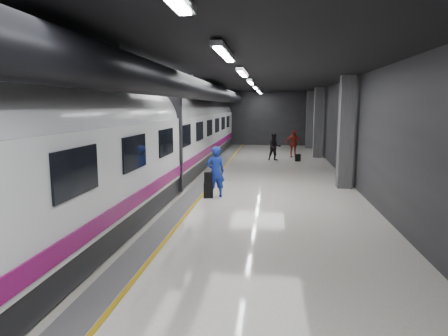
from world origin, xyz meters
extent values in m
plane|color=silver|center=(0.00, 0.00, 0.00)|extent=(40.00, 40.00, 0.00)
cube|color=black|center=(0.00, 0.00, 4.50)|extent=(10.00, 40.00, 0.02)
cube|color=#28282B|center=(0.00, 20.00, 2.25)|extent=(10.00, 0.02, 4.50)
cube|color=#28282B|center=(-5.00, 0.00, 2.25)|extent=(0.02, 40.00, 4.50)
cube|color=#28282B|center=(5.00, 0.00, 2.25)|extent=(0.02, 40.00, 4.50)
cube|color=slate|center=(-1.35, 0.00, 0.01)|extent=(0.65, 39.80, 0.01)
cube|color=gold|center=(-0.95, 0.00, 0.01)|extent=(0.10, 39.80, 0.01)
cylinder|color=black|center=(-1.30, 0.00, 3.95)|extent=(0.80, 38.00, 0.80)
cube|color=silver|center=(0.60, -6.00, 4.40)|extent=(0.22, 2.60, 0.10)
cube|color=silver|center=(0.60, -1.00, 4.40)|extent=(0.22, 2.60, 0.10)
cube|color=silver|center=(0.60, 4.00, 4.40)|extent=(0.22, 2.60, 0.10)
cube|color=silver|center=(0.60, 9.00, 4.40)|extent=(0.22, 2.60, 0.10)
cube|color=silver|center=(0.60, 14.00, 4.40)|extent=(0.22, 2.60, 0.10)
cube|color=silver|center=(0.60, 18.00, 4.40)|extent=(0.22, 2.60, 0.10)
cube|color=#515154|center=(4.55, 2.00, 2.25)|extent=(0.55, 0.55, 4.50)
cube|color=#515154|center=(4.55, 12.00, 2.25)|extent=(0.55, 0.55, 4.50)
cube|color=#515154|center=(4.55, 18.00, 2.25)|extent=(0.55, 0.55, 4.50)
cube|color=black|center=(-3.25, 0.00, 0.35)|extent=(2.80, 38.00, 0.60)
cube|color=white|center=(-3.25, 0.00, 1.75)|extent=(2.90, 38.00, 2.20)
cylinder|color=white|center=(-3.25, 0.00, 2.70)|extent=(2.80, 38.00, 2.80)
cube|color=#800B58|center=(-1.78, 0.00, 0.95)|extent=(0.04, 38.00, 0.35)
cube|color=black|center=(-3.25, 0.00, 2.00)|extent=(3.05, 0.25, 3.80)
cube|color=black|center=(-1.78, -8.00, 2.15)|extent=(0.05, 1.60, 0.85)
cube|color=black|center=(-1.78, -5.00, 2.15)|extent=(0.05, 1.60, 0.85)
cube|color=black|center=(-1.78, -2.00, 2.15)|extent=(0.05, 1.60, 0.85)
cube|color=black|center=(-1.78, 1.00, 2.15)|extent=(0.05, 1.60, 0.85)
cube|color=black|center=(-1.78, 4.00, 2.15)|extent=(0.05, 1.60, 0.85)
cube|color=black|center=(-1.78, 7.00, 2.15)|extent=(0.05, 1.60, 0.85)
cube|color=black|center=(-1.78, 10.00, 2.15)|extent=(0.05, 1.60, 0.85)
cube|color=black|center=(-1.78, 13.00, 2.15)|extent=(0.05, 1.60, 0.85)
cube|color=black|center=(-1.78, 16.00, 2.15)|extent=(0.05, 1.60, 0.85)
imported|color=#1744B2|center=(-0.41, -0.37, 0.93)|extent=(0.80, 0.68, 1.87)
cube|color=black|center=(-0.65, -0.55, 0.28)|extent=(0.38, 0.29, 0.55)
cube|color=black|center=(-0.65, -0.56, 0.75)|extent=(0.31, 0.19, 0.39)
imported|color=black|center=(1.77, 10.01, 0.84)|extent=(0.96, 0.84, 1.68)
imported|color=maroon|center=(2.99, 11.81, 0.90)|extent=(1.10, 0.56, 1.79)
cube|color=black|center=(3.17, 9.78, 0.22)|extent=(0.35, 0.29, 0.45)
camera|label=1|loc=(1.62, -14.54, 3.28)|focal=32.00mm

